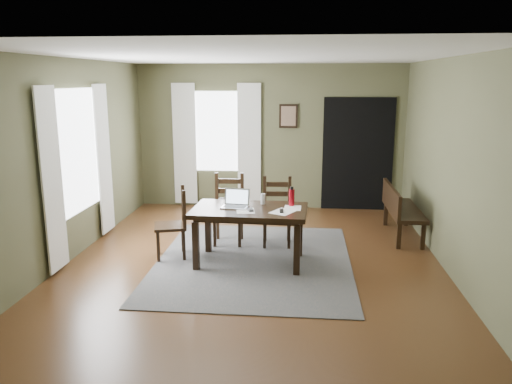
# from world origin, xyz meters

# --- Properties ---
(ground) EXTENTS (5.00, 6.00, 0.01)m
(ground) POSITION_xyz_m (0.00, 0.00, -0.01)
(ground) COLOR #492C16
(room_shell) EXTENTS (5.02, 6.02, 2.71)m
(room_shell) POSITION_xyz_m (0.00, 0.00, 1.80)
(room_shell) COLOR #505135
(room_shell) RESTS_ON ground
(rug) EXTENTS (2.60, 3.20, 0.01)m
(rug) POSITION_xyz_m (0.00, 0.00, 0.01)
(rug) COLOR #444444
(rug) RESTS_ON ground
(dining_table) EXTENTS (1.53, 0.96, 0.75)m
(dining_table) POSITION_xyz_m (-0.05, -0.06, 0.67)
(dining_table) COLOR black
(dining_table) RESTS_ON rug
(chair_end) EXTENTS (0.53, 0.53, 0.97)m
(chair_end) POSITION_xyz_m (-1.11, 0.07, 0.48)
(chair_end) COLOR black
(chair_end) RESTS_ON rug
(chair_back_left) EXTENTS (0.47, 0.47, 1.03)m
(chair_back_left) POSITION_xyz_m (-0.46, 0.78, 0.51)
(chair_back_left) COLOR black
(chair_back_left) RESTS_ON rug
(chair_back_right) EXTENTS (0.46, 0.46, 1.00)m
(chair_back_right) POSITION_xyz_m (0.27, 0.77, 0.49)
(chair_back_right) COLOR black
(chair_back_right) RESTS_ON rug
(bench) EXTENTS (0.45, 1.41, 0.80)m
(bench) POSITION_xyz_m (2.15, 1.33, 0.48)
(bench) COLOR black
(bench) RESTS_ON ground
(laptop) EXTENTS (0.37, 0.31, 0.23)m
(laptop) POSITION_xyz_m (-0.24, 0.01, 0.82)
(laptop) COLOR #B7B7BC
(laptop) RESTS_ON dining_table
(computer_mouse) EXTENTS (0.09, 0.12, 0.03)m
(computer_mouse) POSITION_xyz_m (-0.03, -0.20, 0.78)
(computer_mouse) COLOR #3F3F42
(computer_mouse) RESTS_ON dining_table
(tv_remote) EXTENTS (0.06, 0.17, 0.02)m
(tv_remote) POSITION_xyz_m (0.38, -0.18, 0.77)
(tv_remote) COLOR black
(tv_remote) RESTS_ON dining_table
(drinking_glass) EXTENTS (0.07, 0.07, 0.14)m
(drinking_glass) POSITION_xyz_m (0.11, 0.19, 0.83)
(drinking_glass) COLOR silver
(drinking_glass) RESTS_ON dining_table
(water_bottle) EXTENTS (0.10, 0.10, 0.26)m
(water_bottle) POSITION_xyz_m (0.49, 0.13, 0.88)
(water_bottle) COLOR #B10D19
(water_bottle) RESTS_ON dining_table
(paper_b) EXTENTS (0.38, 0.41, 0.00)m
(paper_b) POSITION_xyz_m (0.40, -0.20, 0.76)
(paper_b) COLOR white
(paper_b) RESTS_ON dining_table
(paper_d) EXTENTS (0.23, 0.29, 0.00)m
(paper_d) POSITION_xyz_m (0.51, 0.01, 0.76)
(paper_d) COLOR white
(paper_d) RESTS_ON dining_table
(paper_e) EXTENTS (0.27, 0.33, 0.00)m
(paper_e) POSITION_xyz_m (-0.09, -0.20, 0.76)
(paper_e) COLOR white
(paper_e) RESTS_ON dining_table
(window_left) EXTENTS (0.01, 1.30, 1.70)m
(window_left) POSITION_xyz_m (-2.47, 0.20, 1.45)
(window_left) COLOR white
(window_left) RESTS_ON ground
(window_back) EXTENTS (1.00, 0.01, 1.50)m
(window_back) POSITION_xyz_m (-1.00, 2.97, 1.45)
(window_back) COLOR white
(window_back) RESTS_ON ground
(curtain_left_near) EXTENTS (0.03, 0.48, 2.30)m
(curtain_left_near) POSITION_xyz_m (-2.44, -0.62, 1.20)
(curtain_left_near) COLOR silver
(curtain_left_near) RESTS_ON ground
(curtain_left_far) EXTENTS (0.03, 0.48, 2.30)m
(curtain_left_far) POSITION_xyz_m (-2.44, 1.02, 1.20)
(curtain_left_far) COLOR silver
(curtain_left_far) RESTS_ON ground
(curtain_back_left) EXTENTS (0.44, 0.03, 2.30)m
(curtain_back_left) POSITION_xyz_m (-1.62, 2.94, 1.20)
(curtain_back_left) COLOR silver
(curtain_back_left) RESTS_ON ground
(curtain_back_right) EXTENTS (0.44, 0.03, 2.30)m
(curtain_back_right) POSITION_xyz_m (-0.38, 2.94, 1.20)
(curtain_back_right) COLOR silver
(curtain_back_right) RESTS_ON ground
(framed_picture) EXTENTS (0.34, 0.03, 0.44)m
(framed_picture) POSITION_xyz_m (0.35, 2.97, 1.75)
(framed_picture) COLOR black
(framed_picture) RESTS_ON ground
(doorway_back) EXTENTS (1.30, 0.03, 2.10)m
(doorway_back) POSITION_xyz_m (1.65, 2.97, 1.05)
(doorway_back) COLOR black
(doorway_back) RESTS_ON ground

